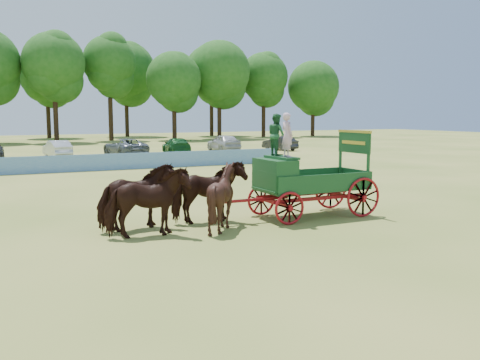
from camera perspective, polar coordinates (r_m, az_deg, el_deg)
name	(u,v)px	position (r m, az deg, el deg)	size (l,w,h in m)	color
ground	(239,219)	(18.29, -0.12, -4.22)	(160.00, 160.00, 0.00)	#A89A4C
horse_lead_left	(147,203)	(15.76, -9.87, -2.38)	(1.10, 2.42, 2.05)	black
horse_lead_right	(137,197)	(16.80, -10.94, -1.82)	(1.10, 2.42, 2.05)	black
horse_wheel_left	(222,197)	(16.59, -1.90, -1.80)	(1.65, 1.86, 2.05)	black
horse_wheel_right	(208,192)	(17.58, -3.38, -1.31)	(1.10, 2.42, 2.05)	black
farm_dray	(294,173)	(18.42, 5.82, 0.77)	(6.00, 2.00, 3.61)	#A7101C
sponsor_banner	(99,162)	(34.91, -14.84, 1.83)	(26.00, 0.08, 1.05)	blue
parked_cars	(25,149)	(46.44, -21.99, 3.07)	(47.16, 7.29, 1.62)	silver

